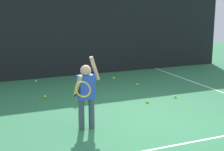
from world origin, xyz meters
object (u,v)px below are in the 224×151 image
object	(u,v)px
tennis_ball_5	(114,78)
tennis_ball_3	(137,84)
tennis_ball_4	(45,96)
tennis_ball_6	(176,97)
tennis_ball_7	(36,81)
tennis_ball_2	(147,102)
tennis_player	(86,91)
tennis_ball_8	(77,90)

from	to	relation	value
tennis_ball_5	tennis_ball_3	bearing A→B (deg)	-73.68
tennis_ball_4	tennis_ball_5	distance (m)	2.65
tennis_ball_6	tennis_ball_3	bearing A→B (deg)	101.40
tennis_ball_7	tennis_ball_4	bearing A→B (deg)	-93.54
tennis_ball_2	tennis_ball_4	bearing A→B (deg)	147.14
tennis_player	tennis_ball_4	bearing A→B (deg)	87.10
tennis_ball_3	tennis_ball_5	bearing A→B (deg)	106.32
tennis_ball_5	tennis_ball_6	distance (m)	2.53
tennis_ball_3	tennis_player	bearing A→B (deg)	-132.59
tennis_player	tennis_ball_3	world-z (taller)	tennis_player
tennis_ball_4	tennis_player	bearing A→B (deg)	-83.37
tennis_player	tennis_ball_7	distance (m)	4.16
tennis_ball_3	tennis_ball_8	size ratio (longest dim) A/B	1.00
tennis_ball_3	tennis_ball_7	distance (m)	2.96
tennis_ball_6	tennis_ball_7	xyz separation A→B (m)	(-2.84, 2.99, 0.00)
tennis_ball_2	tennis_ball_4	distance (m)	2.50
tennis_ball_6	tennis_ball_7	distance (m)	4.12
tennis_player	tennis_ball_3	xyz separation A→B (m)	(2.37, 2.58, -0.69)
tennis_ball_2	tennis_ball_6	xyz separation A→B (m)	(0.84, 0.10, 0.00)
tennis_ball_7	tennis_ball_8	size ratio (longest dim) A/B	1.00
tennis_ball_3	tennis_ball_7	bearing A→B (deg)	149.12
tennis_player	tennis_ball_3	bearing A→B (deg)	37.88
tennis_ball_2	tennis_ball_3	distance (m)	1.67
tennis_player	tennis_ball_2	size ratio (longest dim) A/B	20.46
tennis_player	tennis_ball_2	bearing A→B (deg)	19.32
tennis_ball_8	tennis_ball_5	bearing A→B (deg)	31.96
tennis_ball_4	tennis_ball_5	world-z (taller)	same
tennis_player	tennis_ball_7	xyz separation A→B (m)	(-0.17, 4.10, -0.69)
tennis_ball_3	tennis_ball_5	distance (m)	1.03
tennis_ball_7	tennis_ball_3	bearing A→B (deg)	-30.88
tennis_ball_5	tennis_ball_8	distance (m)	1.71
tennis_player	tennis_ball_4	size ratio (longest dim) A/B	20.46
tennis_player	tennis_ball_8	distance (m)	2.83
tennis_ball_3	tennis_ball_8	bearing A→B (deg)	177.26
tennis_ball_3	tennis_ball_8	world-z (taller)	same
tennis_ball_2	tennis_ball_3	world-z (taller)	same
tennis_ball_2	tennis_ball_5	world-z (taller)	same
tennis_ball_8	tennis_ball_2	bearing A→B (deg)	-54.18
tennis_ball_6	tennis_ball_5	bearing A→B (deg)	103.40
tennis_ball_2	tennis_ball_7	distance (m)	3.68
tennis_ball_2	tennis_ball_7	world-z (taller)	same
tennis_ball_4	tennis_ball_6	world-z (taller)	same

